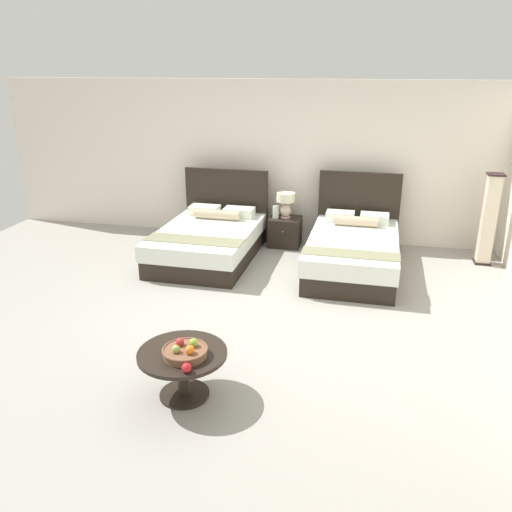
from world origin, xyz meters
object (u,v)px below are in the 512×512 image
at_px(nightstand, 285,232).
at_px(floor_lamp_corner, 489,220).
at_px(fruit_bowl, 185,351).
at_px(coffee_table, 183,363).
at_px(bed_near_window, 210,240).
at_px(bed_near_corner, 353,250).
at_px(loose_apple, 187,368).
at_px(vase, 276,212).
at_px(table_lamp, 286,202).

bearing_deg(nightstand, floor_lamp_corner, -2.90).
distance_m(fruit_bowl, floor_lamp_corner, 5.26).
bearing_deg(fruit_bowl, coffee_table, 131.07).
bearing_deg(bed_near_window, bed_near_corner, 0.02).
bearing_deg(loose_apple, bed_near_window, 104.70).
xyz_separation_m(bed_near_corner, fruit_bowl, (-1.29, -3.51, 0.20)).
height_order(bed_near_corner, fruit_bowl, bed_near_corner).
relative_size(bed_near_window, loose_apple, 25.78).
xyz_separation_m(nightstand, vase, (-0.15, -0.04, 0.34)).
bearing_deg(coffee_table, bed_near_corner, 68.83).
relative_size(table_lamp, floor_lamp_corner, 0.30).
relative_size(nightstand, fruit_bowl, 1.28).
bearing_deg(coffee_table, table_lamp, 87.28).
xyz_separation_m(bed_near_corner, nightstand, (-1.13, 0.81, -0.06)).
xyz_separation_m(nightstand, fruit_bowl, (-0.15, -4.33, 0.26)).
height_order(nightstand, vase, vase).
xyz_separation_m(table_lamp, fruit_bowl, (-0.15, -4.35, -0.24)).
height_order(coffee_table, fruit_bowl, fruit_bowl).
distance_m(bed_near_window, fruit_bowl, 3.63).
bearing_deg(table_lamp, bed_near_window, -141.30).
height_order(bed_near_window, fruit_bowl, bed_near_window).
distance_m(loose_apple, floor_lamp_corner, 5.39).
xyz_separation_m(bed_near_window, table_lamp, (1.04, 0.83, 0.45)).
height_order(bed_near_window, table_lamp, bed_near_window).
height_order(bed_near_window, floor_lamp_corner, floor_lamp_corner).
relative_size(nightstand, table_lamp, 1.23).
height_order(coffee_table, floor_lamp_corner, floor_lamp_corner).
bearing_deg(table_lamp, loose_apple, -90.71).
relative_size(bed_near_window, fruit_bowl, 5.32).
distance_m(vase, floor_lamp_corner, 3.20).
height_order(table_lamp, loose_apple, table_lamp).
distance_m(nightstand, fruit_bowl, 4.34).
relative_size(coffee_table, floor_lamp_corner, 0.58).
bearing_deg(vase, floor_lamp_corner, -2.04).
relative_size(bed_near_window, coffee_table, 2.67).
relative_size(nightstand, coffee_table, 0.64).
relative_size(bed_near_corner, loose_apple, 27.29).
bearing_deg(loose_apple, fruit_bowl, 112.23).
relative_size(bed_near_window, floor_lamp_corner, 1.55).
distance_m(bed_near_corner, loose_apple, 3.94).
relative_size(bed_near_corner, nightstand, 4.40).
bearing_deg(floor_lamp_corner, bed_near_window, -170.82).
bearing_deg(bed_near_window, coffee_table, -76.39).
distance_m(nightstand, loose_apple, 4.57).
distance_m(fruit_bowl, loose_apple, 0.25).
bearing_deg(table_lamp, nightstand, -90.00).
height_order(bed_near_corner, table_lamp, bed_near_corner).
distance_m(nightstand, floor_lamp_corner, 3.08).
xyz_separation_m(vase, coffee_table, (-0.05, -4.23, -0.24)).
distance_m(nightstand, vase, 0.37).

